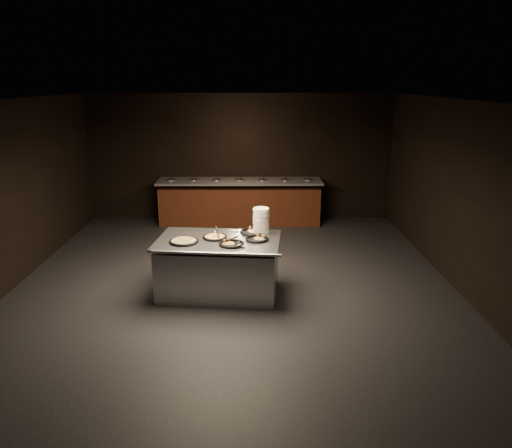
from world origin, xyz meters
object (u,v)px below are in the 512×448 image
Objects in this scene: serving_counter at (219,268)px; plate_stack at (261,221)px; pan_veggie_whole at (184,241)px; pan_cheese_whole at (215,237)px.

serving_counter is 4.91× the size of plate_stack.
serving_counter is 4.50× the size of pan_veggie_whole.
pan_veggie_whole and pan_cheese_whole have the same top height.
pan_veggie_whole is 0.48m from pan_cheese_whole.
plate_stack is 1.25m from pan_veggie_whole.
plate_stack is at bearing 21.90° from pan_veggie_whole.
plate_stack is 0.77m from pan_cheese_whole.
serving_counter is 0.48m from pan_cheese_whole.
plate_stack is 0.92× the size of pan_veggie_whole.
serving_counter is at bearing -45.59° from pan_cheese_whole.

